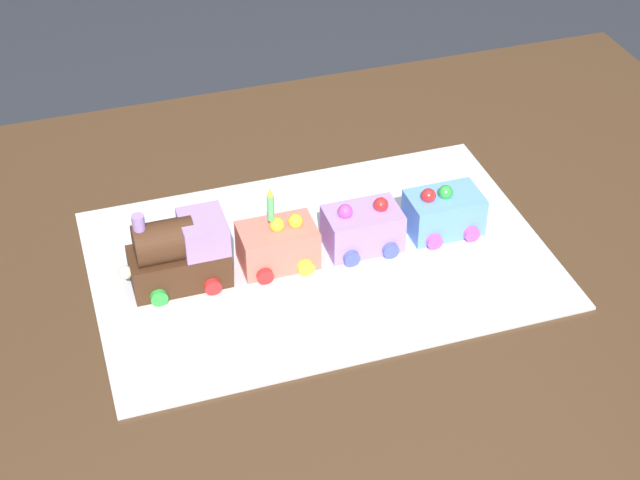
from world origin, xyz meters
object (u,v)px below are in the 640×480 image
Objects in this scene: cake_locomotive at (179,253)px; birthday_candle at (271,205)px; dining_table at (335,324)px; cake_car_caboose_lavender at (362,228)px; cake_car_gondola_sky_blue at (443,212)px; cake_car_flatbed_coral at (278,245)px.

birthday_candle reaches higher than cake_locomotive.
dining_table is 14.00× the size of cake_car_caboose_lavender.
cake_car_gondola_sky_blue is at bearing 0.00° from birthday_candle.
cake_locomotive is at bearing -180.00° from cake_car_flatbed_coral.
cake_car_gondola_sky_blue is (0.36, 0.00, -0.02)m from cake_locomotive.
dining_table is 28.63× the size of birthday_candle.
birthday_candle is at bearing 0.00° from cake_locomotive.
dining_table is 14.00× the size of cake_car_flatbed_coral.
cake_car_flatbed_coral and cake_car_caboose_lavender have the same top height.
cake_car_caboose_lavender is (0.25, 0.00, -0.02)m from cake_locomotive.
cake_car_flatbed_coral reaches higher than dining_table.
cake_car_flatbed_coral is at bearing 160.83° from dining_table.
cake_car_gondola_sky_blue is (0.12, 0.00, 0.00)m from cake_car_caboose_lavender.
cake_car_gondola_sky_blue is (0.23, 0.00, 0.00)m from cake_car_flatbed_coral.
birthday_candle is at bearing 162.63° from dining_table.
cake_car_caboose_lavender is at bearing 28.88° from dining_table.
cake_locomotive reaches higher than cake_car_gondola_sky_blue.
cake_car_flatbed_coral and cake_car_gondola_sky_blue have the same top height.
dining_table is at bearing -19.17° from cake_car_flatbed_coral.
cake_car_flatbed_coral is (-0.07, 0.03, 0.14)m from dining_table.
cake_locomotive is 2.86× the size of birthday_candle.
cake_car_flatbed_coral is 2.05× the size of birthday_candle.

